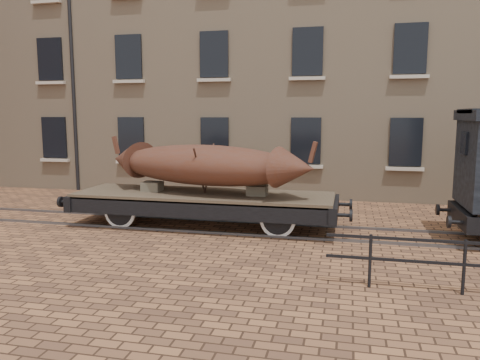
# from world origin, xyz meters

# --- Properties ---
(ground) EXTENTS (90.00, 90.00, 0.00)m
(ground) POSITION_xyz_m (0.00, 0.00, 0.00)
(ground) COLOR brown
(warehouse_cream) EXTENTS (40.00, 10.19, 14.00)m
(warehouse_cream) POSITION_xyz_m (3.00, 9.99, 7.00)
(warehouse_cream) COLOR tan
(warehouse_cream) RESTS_ON ground
(rail_track) EXTENTS (30.00, 1.52, 0.06)m
(rail_track) POSITION_xyz_m (0.00, 0.00, 0.03)
(rail_track) COLOR #59595E
(rail_track) RESTS_ON ground
(flatcar_wagon) EXTENTS (8.20, 2.22, 1.24)m
(flatcar_wagon) POSITION_xyz_m (-1.40, -0.00, 0.77)
(flatcar_wagon) COLOR #413424
(flatcar_wagon) RESTS_ON ground
(iron_boat) EXTENTS (6.42, 2.92, 1.55)m
(iron_boat) POSITION_xyz_m (-1.36, 0.00, 1.77)
(iron_boat) COLOR #4F2516
(iron_boat) RESTS_ON flatcar_wagon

